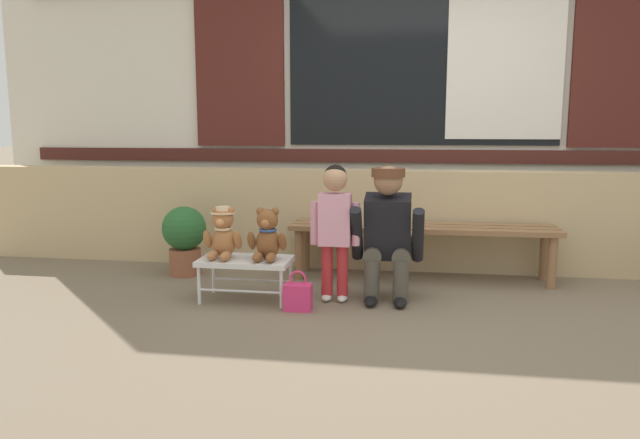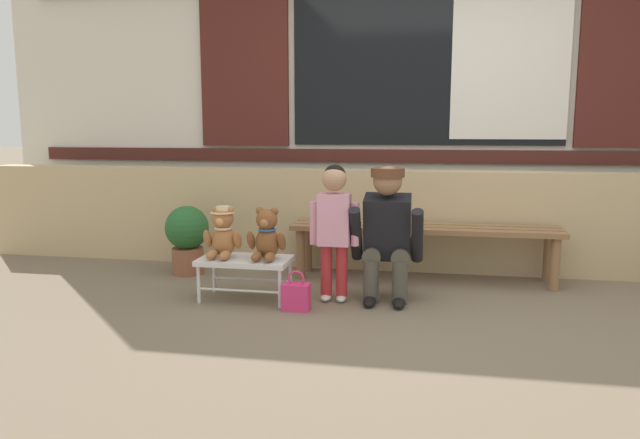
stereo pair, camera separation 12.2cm
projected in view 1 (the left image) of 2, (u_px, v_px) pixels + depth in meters
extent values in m
plane|color=#756651|center=(419.00, 321.00, 3.75)|extent=(60.00, 60.00, 0.00)
cube|color=tan|center=(419.00, 220.00, 5.08)|extent=(8.03, 0.25, 0.85)
cube|color=silver|center=(422.00, 67.00, 5.39)|extent=(8.19, 0.20, 3.49)
cube|color=#471E19|center=(420.00, 156.00, 5.39)|extent=(7.53, 0.04, 0.12)
cube|color=black|center=(423.00, 66.00, 5.27)|extent=(2.40, 0.03, 1.40)
cube|color=silver|center=(505.00, 64.00, 5.15)|extent=(0.99, 0.02, 1.29)
cube|color=#4C1E19|center=(240.00, 69.00, 5.52)|extent=(0.84, 0.05, 1.43)
cube|color=#4C1E19|center=(624.00, 63.00, 5.01)|extent=(0.84, 0.05, 1.43)
cube|color=#8E6642|center=(422.00, 231.00, 4.58)|extent=(2.10, 0.11, 0.04)
cube|color=#8E6642|center=(422.00, 228.00, 4.72)|extent=(2.10, 0.11, 0.04)
cube|color=#8E6642|center=(422.00, 225.00, 4.86)|extent=(2.10, 0.11, 0.04)
cylinder|color=#8E6642|center=(299.00, 254.00, 4.76)|extent=(0.07, 0.07, 0.40)
cylinder|color=#8E6642|center=(305.00, 247.00, 5.04)|extent=(0.07, 0.07, 0.40)
cylinder|color=#8E6642|center=(552.00, 263.00, 4.47)|extent=(0.07, 0.07, 0.40)
cylinder|color=#8E6642|center=(544.00, 255.00, 4.74)|extent=(0.07, 0.07, 0.40)
cube|color=silver|center=(245.00, 261.00, 4.16)|extent=(0.64, 0.36, 0.04)
cylinder|color=silver|center=(199.00, 286.00, 4.08)|extent=(0.02, 0.02, 0.26)
cylinder|color=silver|center=(213.00, 275.00, 4.38)|extent=(0.02, 0.02, 0.26)
cylinder|color=silver|center=(281.00, 289.00, 3.99)|extent=(0.02, 0.02, 0.26)
cylinder|color=silver|center=(290.00, 278.00, 4.29)|extent=(0.02, 0.02, 0.26)
cylinder|color=silver|center=(240.00, 291.00, 4.04)|extent=(0.58, 0.02, 0.02)
cylinder|color=silver|center=(252.00, 280.00, 4.34)|extent=(0.58, 0.02, 0.02)
ellipsoid|color=#A86B3D|center=(224.00, 242.00, 4.19)|extent=(0.17, 0.14, 0.22)
sphere|color=#A86B3D|center=(223.00, 219.00, 4.15)|extent=(0.15, 0.15, 0.15)
sphere|color=#E1955B|center=(220.00, 222.00, 4.10)|extent=(0.06, 0.06, 0.06)
sphere|color=#A86B3D|center=(216.00, 210.00, 4.16)|extent=(0.06, 0.06, 0.06)
ellipsoid|color=#A86B3D|center=(207.00, 239.00, 4.17)|extent=(0.06, 0.11, 0.16)
ellipsoid|color=#A86B3D|center=(212.00, 255.00, 4.09)|extent=(0.06, 0.15, 0.06)
sphere|color=#A86B3D|center=(230.00, 210.00, 4.14)|extent=(0.06, 0.06, 0.06)
ellipsoid|color=#A86B3D|center=(238.00, 240.00, 4.14)|extent=(0.06, 0.11, 0.16)
ellipsoid|color=#A86B3D|center=(225.00, 256.00, 4.08)|extent=(0.06, 0.15, 0.06)
torus|color=beige|center=(223.00, 229.00, 4.17)|extent=(0.13, 0.13, 0.02)
cylinder|color=beige|center=(223.00, 213.00, 4.15)|extent=(0.17, 0.17, 0.01)
cylinder|color=beige|center=(223.00, 210.00, 4.15)|extent=(0.10, 0.10, 0.04)
ellipsoid|color=brown|center=(268.00, 243.00, 4.14)|extent=(0.17, 0.14, 0.22)
sphere|color=brown|center=(267.00, 220.00, 4.10)|extent=(0.15, 0.15, 0.15)
sphere|color=#AE6E42|center=(266.00, 223.00, 4.05)|extent=(0.06, 0.06, 0.06)
sphere|color=brown|center=(260.00, 211.00, 4.11)|extent=(0.06, 0.06, 0.06)
ellipsoid|color=brown|center=(252.00, 241.00, 4.12)|extent=(0.06, 0.11, 0.16)
ellipsoid|color=brown|center=(257.00, 257.00, 4.04)|extent=(0.06, 0.15, 0.06)
sphere|color=brown|center=(275.00, 211.00, 4.10)|extent=(0.06, 0.06, 0.06)
ellipsoid|color=brown|center=(283.00, 242.00, 4.09)|extent=(0.06, 0.11, 0.16)
ellipsoid|color=brown|center=(271.00, 257.00, 4.03)|extent=(0.06, 0.15, 0.06)
torus|color=#335699|center=(268.00, 230.00, 4.12)|extent=(0.13, 0.13, 0.02)
cylinder|color=#B7282D|center=(327.00, 270.00, 4.16)|extent=(0.08, 0.08, 0.36)
ellipsoid|color=silver|center=(327.00, 297.00, 4.18)|extent=(0.07, 0.12, 0.05)
cylinder|color=#B7282D|center=(343.00, 270.00, 4.15)|extent=(0.08, 0.08, 0.36)
ellipsoid|color=silver|center=(342.00, 298.00, 4.16)|extent=(0.07, 0.12, 0.05)
cube|color=pink|center=(335.00, 219.00, 4.10)|extent=(0.22, 0.15, 0.36)
cylinder|color=pink|center=(314.00, 223.00, 4.13)|extent=(0.06, 0.06, 0.30)
cylinder|color=pink|center=(356.00, 224.00, 4.08)|extent=(0.06, 0.06, 0.30)
sphere|color=tan|center=(335.00, 179.00, 4.06)|extent=(0.17, 0.17, 0.17)
sphere|color=black|center=(335.00, 176.00, 4.07)|extent=(0.16, 0.16, 0.16)
cylinder|color=#4C473D|center=(372.00, 281.00, 4.13)|extent=(0.11, 0.11, 0.30)
cylinder|color=#4C473D|center=(373.00, 253.00, 4.24)|extent=(0.13, 0.32, 0.13)
ellipsoid|color=black|center=(371.00, 301.00, 4.07)|extent=(0.09, 0.20, 0.06)
cylinder|color=#4C473D|center=(401.00, 282.00, 4.10)|extent=(0.11, 0.11, 0.30)
cylinder|color=#4C473D|center=(402.00, 254.00, 4.21)|extent=(0.13, 0.32, 0.13)
ellipsoid|color=black|center=(400.00, 302.00, 4.04)|extent=(0.09, 0.20, 0.06)
cube|color=black|center=(388.00, 227.00, 4.17)|extent=(0.32, 0.30, 0.47)
cylinder|color=black|center=(357.00, 234.00, 4.11)|extent=(0.08, 0.28, 0.40)
cylinder|color=black|center=(418.00, 235.00, 4.04)|extent=(0.08, 0.28, 0.40)
sphere|color=#9E7051|center=(388.00, 181.00, 4.05)|extent=(0.20, 0.20, 0.20)
cylinder|color=brown|center=(388.00, 172.00, 4.04)|extent=(0.23, 0.23, 0.06)
cube|color=brown|center=(415.00, 244.00, 4.25)|extent=(0.10, 0.22, 0.16)
cube|color=#E53370|center=(298.00, 297.00, 3.95)|extent=(0.18, 0.11, 0.18)
torus|color=#E53370|center=(298.00, 279.00, 3.93)|extent=(0.11, 0.01, 0.11)
cylinder|color=brown|center=(185.00, 262.00, 4.91)|extent=(0.26, 0.26, 0.22)
sphere|color=#28602D|center=(184.00, 228.00, 4.87)|extent=(0.36, 0.36, 0.36)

